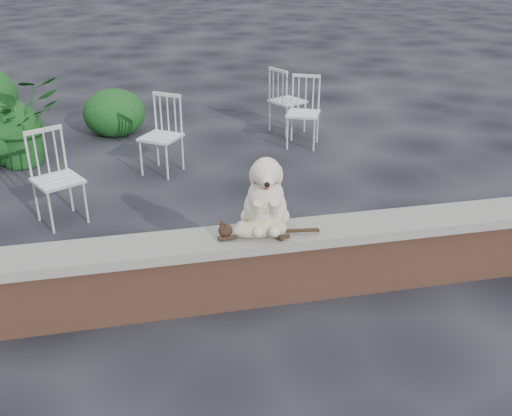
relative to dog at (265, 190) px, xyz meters
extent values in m
plane|color=black|center=(-0.02, -0.09, -0.90)|extent=(60.00, 60.00, 0.00)
cube|color=brown|center=(-0.02, -0.09, -0.65)|extent=(6.00, 0.30, 0.50)
cube|color=slate|center=(-0.02, -0.09, -0.36)|extent=(6.20, 0.40, 0.08)
imported|color=#124118|center=(-2.30, 3.48, -0.34)|extent=(1.31, 1.27, 1.11)
ellipsoid|color=#124118|center=(-2.59, 3.63, -0.52)|extent=(1.07, 0.98, 0.85)
ellipsoid|color=#124118|center=(-1.19, 4.45, -0.59)|extent=(0.88, 0.81, 0.70)
camera|label=1|loc=(-0.93, -3.94, 1.76)|focal=40.98mm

